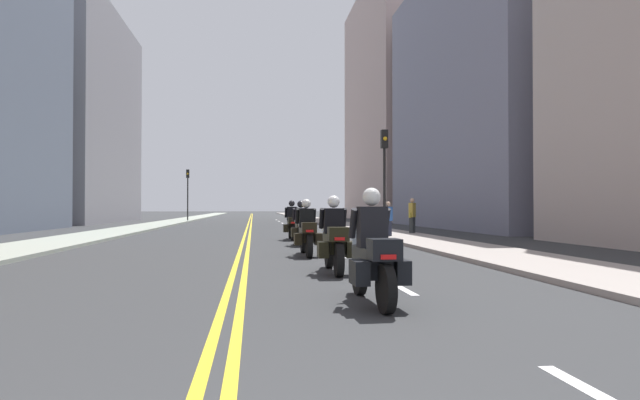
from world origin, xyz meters
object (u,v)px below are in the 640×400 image
object	(u,v)px
motorcycle_4	(292,224)
traffic_cone_0	(367,233)
motorcycle_2	(307,233)
traffic_light_far	(188,186)
motorcycle_3	(301,227)
pedestrian_1	(412,216)
motorcycle_1	(334,242)
traffic_light_near	(384,164)
motorcycle_0	(373,258)
pedestrian_0	(388,219)

from	to	relation	value
motorcycle_4	traffic_cone_0	xyz separation A→B (m)	(2.69, -2.53, -0.27)
motorcycle_2	traffic_light_far	world-z (taller)	traffic_light_far
motorcycle_3	pedestrian_1	xyz separation A→B (m)	(5.99, 5.93, 0.30)
motorcycle_1	traffic_cone_0	world-z (taller)	motorcycle_1
motorcycle_2	traffic_cone_0	xyz separation A→B (m)	(2.81, 4.72, -0.26)
motorcycle_3	traffic_light_near	xyz separation A→B (m)	(3.98, 3.47, 2.64)
motorcycle_1	traffic_light_far	world-z (taller)	traffic_light_far
motorcycle_1	traffic_light_far	bearing A→B (deg)	102.29
motorcycle_1	traffic_light_far	xyz separation A→B (m)	(-7.96, 40.51, 2.79)
motorcycle_2	traffic_light_far	xyz separation A→B (m)	(-7.77, 36.62, 2.80)
motorcycle_1	pedestrian_1	distance (m)	15.12
motorcycle_0	motorcycle_3	xyz separation A→B (m)	(0.03, 11.51, -0.02)
pedestrian_0	motorcycle_2	bearing A→B (deg)	-120.30
traffic_light_near	motorcycle_4	bearing A→B (deg)	-176.20
motorcycle_0	motorcycle_3	bearing A→B (deg)	88.21
motorcycle_1	motorcycle_2	world-z (taller)	motorcycle_1
motorcycle_1	motorcycle_4	distance (m)	11.14
pedestrian_0	traffic_light_far	bearing A→B (deg)	112.28
motorcycle_0	motorcycle_1	size ratio (longest dim) A/B	0.95
motorcycle_1	traffic_cone_0	xyz separation A→B (m)	(2.62, 8.61, -0.27)
motorcycle_3	motorcycle_0	bearing A→B (deg)	-90.31
motorcycle_3	motorcycle_4	xyz separation A→B (m)	(-0.09, 3.20, 0.01)
traffic_light_near	pedestrian_1	world-z (taller)	traffic_light_near
motorcycle_2	motorcycle_3	world-z (taller)	motorcycle_3
traffic_light_near	pedestrian_0	distance (m)	2.46
motorcycle_2	traffic_light_near	xyz separation A→B (m)	(4.19, 7.52, 2.64)
motorcycle_2	pedestrian_0	distance (m)	8.82
motorcycle_1	pedestrian_0	xyz separation A→B (m)	(4.20, 11.54, 0.18)
traffic_light_far	pedestrian_0	bearing A→B (deg)	-67.23
motorcycle_1	pedestrian_0	size ratio (longest dim) A/B	1.38
traffic_cone_0	motorcycle_4	bearing A→B (deg)	136.79
traffic_cone_0	motorcycle_3	bearing A→B (deg)	-165.36
motorcycle_4	pedestrian_0	world-z (taller)	motorcycle_4
motorcycle_4	traffic_light_near	world-z (taller)	traffic_light_near
pedestrian_0	pedestrian_1	xyz separation A→B (m)	(1.82, 2.32, 0.11)
motorcycle_2	motorcycle_3	size ratio (longest dim) A/B	1.01
motorcycle_0	pedestrian_1	distance (m)	18.46
motorcycle_0	motorcycle_2	bearing A→B (deg)	89.75
motorcycle_0	traffic_cone_0	size ratio (longest dim) A/B	2.75
traffic_light_far	motorcycle_0	bearing A→B (deg)	-79.77
traffic_light_near	traffic_light_far	xyz separation A→B (m)	(-11.96, 29.10, 0.16)
traffic_light_near	traffic_light_far	world-z (taller)	traffic_light_far
pedestrian_0	pedestrian_1	distance (m)	2.95
motorcycle_1	traffic_light_near	xyz separation A→B (m)	(4.01, 11.40, 2.63)
motorcycle_1	traffic_light_near	bearing A→B (deg)	71.82
traffic_light_near	pedestrian_1	bearing A→B (deg)	50.66
motorcycle_3	traffic_light_far	bearing A→B (deg)	103.62
motorcycle_2	motorcycle_3	xyz separation A→B (m)	(0.21, 4.04, 0.00)
motorcycle_4	pedestrian_0	distance (m)	4.29
traffic_cone_0	traffic_light_far	bearing A→B (deg)	108.35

